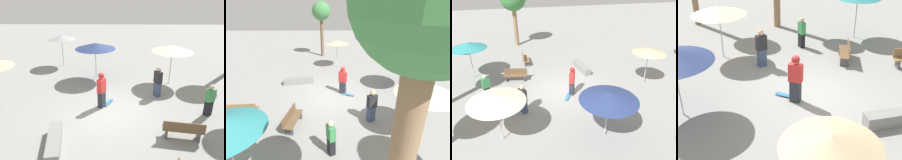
% 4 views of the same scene
% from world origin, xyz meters
% --- Properties ---
extents(ground_plane, '(60.00, 60.00, 0.00)m').
position_xyz_m(ground_plane, '(0.00, 0.00, 0.00)').
color(ground_plane, gray).
extents(skater_main, '(0.56, 0.45, 1.86)m').
position_xyz_m(skater_main, '(-0.47, -0.41, 1.00)').
color(skater_main, '#282D38').
rests_on(skater_main, ground_plane).
extents(skateboard, '(0.80, 0.54, 0.07)m').
position_xyz_m(skateboard, '(-0.83, -0.08, 0.06)').
color(skateboard, teal).
rests_on(skateboard, ground_plane).
extents(concrete_ledge, '(2.22, 0.86, 0.48)m').
position_xyz_m(concrete_ledge, '(2.73, -2.01, 0.24)').
color(concrete_ledge, gray).
rests_on(concrete_ledge, ground_plane).
extents(bench_near, '(0.69, 1.65, 0.85)m').
position_xyz_m(bench_near, '(2.12, 2.98, 0.43)').
color(bench_near, '#47474C').
rests_on(bench_near, ground_plane).
extents(bench_far, '(1.62, 0.53, 0.85)m').
position_xyz_m(bench_far, '(4.93, 2.15, 0.43)').
color(bench_far, '#47474C').
rests_on(bench_far, ground_plane).
extents(shade_umbrella_tan, '(2.10, 2.10, 2.53)m').
position_xyz_m(shade_umbrella_tan, '(-0.18, -5.56, 2.37)').
color(shade_umbrella_tan, '#B7B7BC').
rests_on(shade_umbrella_tan, ground_plane).
extents(shade_umbrella_cream, '(2.52, 2.52, 2.48)m').
position_xyz_m(shade_umbrella_cream, '(-3.66, 3.73, 2.28)').
color(shade_umbrella_cream, '#B7B7BC').
rests_on(shade_umbrella_cream, ground_plane).
extents(shade_umbrella_teal, '(2.45, 2.45, 2.62)m').
position_xyz_m(shade_umbrella_teal, '(3.27, 5.91, 2.41)').
color(shade_umbrella_teal, '#B7B7BC').
rests_on(shade_umbrella_teal, ground_plane).
extents(shade_umbrella_navy, '(2.64, 2.64, 2.42)m').
position_xyz_m(shade_umbrella_navy, '(-4.45, -1.05, 2.23)').
color(shade_umbrella_navy, '#B7B7BC').
rests_on(shade_umbrella_navy, ground_plane).
extents(bystander_watching, '(0.39, 0.49, 1.57)m').
position_xyz_m(bystander_watching, '(0.22, 4.71, 0.78)').
color(bystander_watching, black).
rests_on(bystander_watching, ground_plane).
extents(bystander_far, '(0.54, 0.44, 1.73)m').
position_xyz_m(bystander_far, '(-1.76, 2.62, 0.87)').
color(bystander_far, '#38476B').
rests_on(bystander_far, ground_plane).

